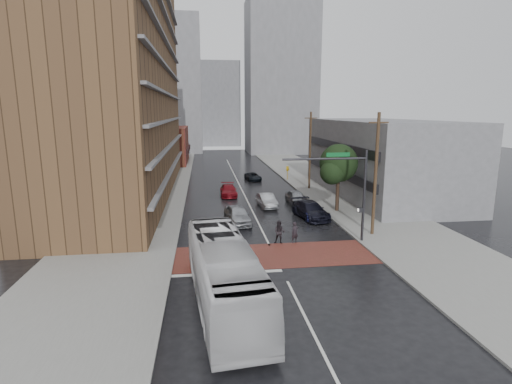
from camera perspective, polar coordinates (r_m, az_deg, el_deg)
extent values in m
plane|color=black|center=(28.31, 2.82, -9.37)|extent=(160.00, 160.00, 0.00)
cube|color=maroon|center=(28.77, 2.64, -9.00)|extent=(14.00, 5.00, 0.02)
cube|color=gray|center=(52.42, -14.69, 0.12)|extent=(9.00, 90.00, 0.15)
cube|color=gray|center=(54.48, 10.06, 0.74)|extent=(9.00, 90.00, 0.15)
cube|color=brown|center=(51.00, -18.54, 15.34)|extent=(10.00, 44.00, 28.00)
cube|color=maroon|center=(80.61, -12.67, 6.54)|extent=(8.00, 16.00, 7.00)
cube|color=gray|center=(51.01, 17.31, 4.70)|extent=(11.00, 26.00, 9.00)
cube|color=gray|center=(104.59, -12.94, 14.47)|extent=(18.00, 16.00, 32.00)
cube|color=gray|center=(100.12, 3.49, 16.02)|extent=(16.00, 14.00, 36.00)
cube|color=gray|center=(121.13, -5.34, 12.36)|extent=(12.00, 10.00, 24.00)
cylinder|color=#332319|center=(41.08, 11.56, -0.08)|extent=(0.36, 0.36, 4.00)
sphere|color=black|center=(40.60, 11.73, 4.07)|extent=(3.80, 3.80, 3.80)
sphere|color=black|center=(39.67, 10.83, 2.77)|extent=(2.40, 2.40, 2.40)
sphere|color=black|center=(41.69, 12.38, 3.40)|extent=(2.60, 2.60, 2.60)
cylinder|color=#2D2D33|center=(31.65, 15.17, -0.72)|extent=(0.20, 0.20, 7.20)
cylinder|color=#2D2D33|center=(30.08, 9.82, 4.69)|extent=(6.40, 0.16, 0.16)
imported|color=gold|center=(29.50, 4.54, 2.73)|extent=(0.20, 0.16, 1.00)
cube|color=#0C5926|center=(30.35, 11.65, 5.25)|extent=(1.80, 0.05, 0.30)
cube|color=#2D2D33|center=(31.78, 14.66, -2.50)|extent=(0.30, 0.30, 0.35)
cylinder|color=#473321|center=(33.34, 16.70, 2.25)|extent=(0.26, 0.26, 10.00)
cube|color=#473321|center=(32.97, 17.13, 9.47)|extent=(1.60, 0.12, 0.12)
cylinder|color=#473321|center=(52.08, 7.73, 5.80)|extent=(0.26, 0.26, 10.00)
cube|color=#473321|center=(51.84, 7.86, 10.42)|extent=(1.60, 0.12, 0.12)
imported|color=silver|center=(21.44, -4.58, -11.51)|extent=(4.10, 12.51, 3.42)
imported|color=black|center=(31.22, 5.57, -5.78)|extent=(0.71, 0.59, 1.67)
imported|color=black|center=(30.95, 3.38, -5.76)|extent=(1.05, 0.93, 1.81)
imported|color=#A5A8AC|center=(36.31, -2.68, -3.28)|extent=(2.51, 5.05, 1.65)
imported|color=#B9BCC1|center=(42.53, 1.53, -1.22)|extent=(1.93, 4.50, 1.44)
imported|color=maroon|center=(48.22, -3.94, 0.23)|extent=(1.91, 4.67, 1.35)
imported|color=black|center=(58.96, -0.43, 2.22)|extent=(2.43, 4.32, 1.14)
imported|color=#141746|center=(38.54, 7.80, -2.73)|extent=(1.65, 4.17, 1.35)
imported|color=black|center=(38.52, 7.80, -2.57)|extent=(3.09, 5.72, 1.58)
imported|color=#929599|center=(44.19, 5.77, -0.78)|extent=(2.02, 4.38, 1.45)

